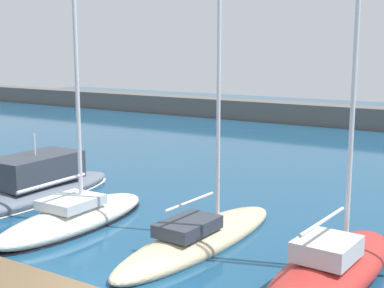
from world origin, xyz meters
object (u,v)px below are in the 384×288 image
sailboat_sand_third (200,236)px  sailboat_red_fourth (332,266)px  motorboat_slate_nearest (29,188)px  sailboat_ivory_second (75,215)px

sailboat_sand_third → sailboat_red_fourth: bearing=-93.6°
sailboat_sand_third → sailboat_red_fourth: sailboat_sand_third is taller
sailboat_sand_third → sailboat_red_fourth: (4.86, -0.54, 0.17)m
motorboat_slate_nearest → sailboat_red_fourth: bearing=-95.4°
motorboat_slate_nearest → sailboat_red_fourth: sailboat_red_fourth is taller
sailboat_sand_third → sailboat_ivory_second: bearing=102.1°
motorboat_slate_nearest → sailboat_sand_third: (9.52, -0.68, -0.25)m
motorboat_slate_nearest → sailboat_red_fourth: (14.38, -1.21, -0.08)m
sailboat_red_fourth → motorboat_slate_nearest: bearing=88.4°
sailboat_ivory_second → sailboat_sand_third: 5.24m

